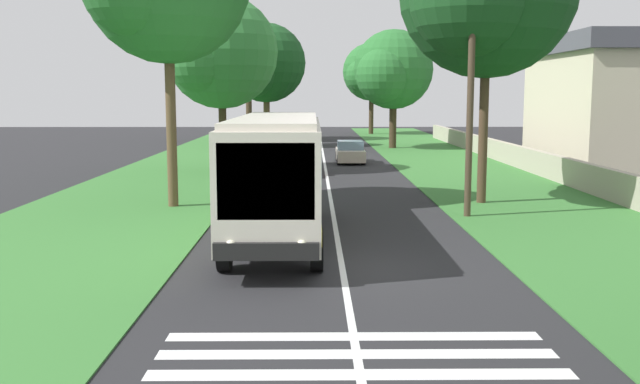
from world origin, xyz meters
name	(u,v)px	position (x,y,z in m)	size (l,w,h in m)	color
ground	(343,270)	(0.00, 0.00, 0.00)	(160.00, 160.00, 0.00)	#262628
grass_verge_left	(150,191)	(15.00, 8.20, 0.02)	(120.00, 8.00, 0.04)	#387533
grass_verge_right	(507,190)	(15.00, -8.20, 0.02)	(120.00, 8.00, 0.04)	#387533
centre_line	(329,191)	(15.00, 0.00, 0.00)	(110.00, 0.16, 0.01)	silver
coach_bus	(278,169)	(3.86, 1.80, 2.15)	(11.16, 2.62, 3.73)	silver
zebra_crossing	(360,375)	(-6.79, 0.00, 0.00)	(4.05, 6.80, 0.01)	silver
trailing_car_0	(295,163)	(21.68, 1.76, 0.67)	(4.30, 1.78, 1.43)	#B21E1E
trailing_car_1	(350,152)	(28.52, -1.66, 0.67)	(4.30, 1.78, 1.43)	#B7A893
roadside_tree_left_0	(263,65)	(51.13, 5.41, 7.11)	(9.06, 7.52, 11.02)	brown
roadside_tree_left_1	(220,55)	(23.16, 5.94, 6.55)	(7.40, 6.28, 9.82)	#3D2D1E
roadside_tree_left_2	(246,48)	(42.11, 6.18, 8.09)	(5.95, 4.76, 10.61)	#3D2D1E
roadside_tree_right_1	(391,72)	(41.09, -5.59, 6.18)	(7.87, 6.39, 9.53)	#3D2D1E
roadside_tree_right_3	(370,73)	(62.15, -5.55, 6.65)	(7.54, 6.32, 9.95)	#3D2D1E
utility_pole	(470,109)	(7.83, -4.81, 3.87)	(0.24, 1.40, 7.37)	#473828
roadside_wall	(547,165)	(20.00, -11.60, 0.68)	(70.00, 0.40, 1.29)	#B2A893
roadside_building	(613,100)	(27.22, -17.96, 4.03)	(12.98, 8.13, 7.93)	beige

